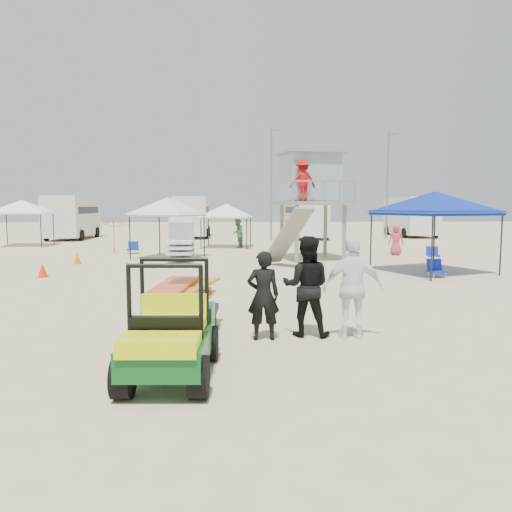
{
  "coord_description": "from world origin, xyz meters",
  "views": [
    {
      "loc": [
        -0.21,
        -9.01,
        2.5
      ],
      "look_at": [
        0.5,
        3.0,
        1.3
      ],
      "focal_mm": 35.0,
      "sensor_mm": 36.0,
      "label": 1
    }
  ],
  "objects": [
    {
      "name": "lifeguard_tower",
      "position": [
        3.66,
        14.11,
        3.66
      ],
      "size": [
        3.58,
        3.58,
        4.91
      ],
      "color": "gray",
      "rests_on": "ground"
    },
    {
      "name": "surf_trailer",
      "position": [
        -1.04,
        0.46,
        0.83
      ],
      "size": [
        1.3,
        2.26,
        2.03
      ],
      "color": "black",
      "rests_on": "ground"
    },
    {
      "name": "umbrella_b",
      "position": [
        -2.13,
        18.66,
        0.95
      ],
      "size": [
        2.74,
        2.76,
        1.89
      ],
      "primitive_type": "imported",
      "rotation": [
        0.0,
        0.0,
        0.42
      ],
      "color": "#FFF616",
      "rests_on": "ground"
    },
    {
      "name": "beach_chair_b",
      "position": [
        7.16,
        8.07,
        0.31
      ],
      "size": [
        0.58,
        0.62,
        0.64
      ],
      "color": "#1023B1",
      "rests_on": "ground"
    },
    {
      "name": "beach_chair_a",
      "position": [
        -5.18,
        17.67,
        0.31
      ],
      "size": [
        0.7,
        0.78,
        0.64
      ],
      "color": "#0E2C9B",
      "rests_on": "ground"
    },
    {
      "name": "beach_chair_c",
      "position": [
        9.37,
        13.53,
        0.31
      ],
      "size": [
        0.67,
        0.72,
        0.64
      ],
      "color": "#0D2494",
      "rests_on": "ground"
    },
    {
      "name": "rv_far_right",
      "position": [
        15.0,
        31.49,
        1.8
      ],
      "size": [
        2.64,
        6.6,
        3.25
      ],
      "color": "silver",
      "rests_on": "ground"
    },
    {
      "name": "rv_mid_right",
      "position": [
        6.0,
        29.99,
        1.8
      ],
      "size": [
        2.64,
        7.0,
        3.25
      ],
      "color": "silver",
      "rests_on": "ground"
    },
    {
      "name": "utility_cart",
      "position": [
        -1.05,
        -1.87,
        0.79
      ],
      "size": [
        1.25,
        2.29,
        1.7
      ],
      "color": "#0C4D1A",
      "rests_on": "ground"
    },
    {
      "name": "man_mid",
      "position": [
        1.32,
        0.41,
        0.97
      ],
      "size": [
        1.08,
        0.93,
        1.94
      ],
      "primitive_type": "imported",
      "rotation": [
        0.0,
        0.0,
        2.91
      ],
      "color": "black",
      "rests_on": "ground"
    },
    {
      "name": "rv_far_left",
      "position": [
        -12.0,
        29.99,
        1.8
      ],
      "size": [
        2.64,
        6.8,
        3.25
      ],
      "color": "silver",
      "rests_on": "ground"
    },
    {
      "name": "cone_near",
      "position": [
        -6.72,
        8.89,
        0.25
      ],
      "size": [
        0.34,
        0.34,
        0.5
      ],
      "primitive_type": "cone",
      "color": "#F32D07",
      "rests_on": "ground"
    },
    {
      "name": "man_left",
      "position": [
        0.47,
        0.16,
        0.84
      ],
      "size": [
        0.62,
        0.42,
        1.68
      ],
      "primitive_type": "imported",
      "rotation": [
        0.0,
        0.0,
        3.17
      ],
      "color": "black",
      "rests_on": "ground"
    },
    {
      "name": "man_right",
      "position": [
        2.17,
        0.16,
        0.97
      ],
      "size": [
        1.15,
        0.5,
        1.93
      ],
      "primitive_type": "imported",
      "rotation": [
        0.0,
        0.0,
        3.11
      ],
      "color": "white",
      "rests_on": "ground"
    },
    {
      "name": "ground",
      "position": [
        0.0,
        0.0,
        0.0
      ],
      "size": [
        140.0,
        140.0,
        0.0
      ],
      "primitive_type": "plane",
      "color": "beige",
      "rests_on": "ground"
    },
    {
      "name": "canopy_white_c",
      "position": [
        -0.21,
        21.38,
        2.51
      ],
      "size": [
        3.18,
        3.18,
        3.06
      ],
      "color": "black",
      "rests_on": "ground"
    },
    {
      "name": "umbrella_a",
      "position": [
        -6.24,
        18.08,
        0.89
      ],
      "size": [
        2.49,
        2.52,
        1.78
      ],
      "primitive_type": "imported",
      "rotation": [
        0.0,
        0.0,
        0.35
      ],
      "color": "red",
      "rests_on": "ground"
    },
    {
      "name": "light_pole_right",
      "position": [
        12.0,
        28.5,
        4.0
      ],
      "size": [
        0.14,
        0.14,
        8.0
      ],
      "primitive_type": "cylinder",
      "color": "slate",
      "rests_on": "ground"
    },
    {
      "name": "light_pole_left",
      "position": [
        3.0,
        27.0,
        4.0
      ],
      "size": [
        0.14,
        0.14,
        8.0
      ],
      "primitive_type": "cylinder",
      "color": "slate",
      "rests_on": "ground"
    },
    {
      "name": "canopy_blue",
      "position": [
        7.54,
        9.24,
        2.91
      ],
      "size": [
        4.42,
        4.42,
        3.46
      ],
      "color": "black",
      "rests_on": "ground"
    },
    {
      "name": "distant_beachgoers",
      "position": [
        3.18,
        19.12,
        0.87
      ],
      "size": [
        8.93,
        5.63,
        1.83
      ],
      "color": "#487858",
      "rests_on": "ground"
    },
    {
      "name": "canopy_white_a",
      "position": [
        -3.03,
        15.22,
        2.77
      ],
      "size": [
        3.62,
        3.62,
        3.32
      ],
      "color": "black",
      "rests_on": "ground"
    },
    {
      "name": "canopy_white_b",
      "position": [
        -13.02,
        23.22,
        2.74
      ],
      "size": [
        3.33,
        3.33,
        3.29
      ],
      "color": "black",
      "rests_on": "ground"
    },
    {
      "name": "cone_far",
      "position": [
        -6.71,
        12.98,
        0.25
      ],
      "size": [
        0.34,
        0.34,
        0.5
      ],
      "primitive_type": "cone",
      "color": "#FD6507",
      "rests_on": "ground"
    },
    {
      "name": "rv_mid_left",
      "position": [
        -3.0,
        31.49,
        1.8
      ],
      "size": [
        2.65,
        6.5,
        3.25
      ],
      "color": "silver",
      "rests_on": "ground"
    }
  ]
}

